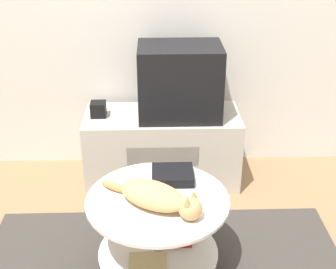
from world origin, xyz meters
name	(u,v)px	position (x,y,z in m)	size (l,w,h in m)	color
tv_stand	(162,148)	(0.01, 0.95, 0.25)	(1.05, 0.45, 0.51)	beige
tv	(180,81)	(0.13, 0.94, 0.75)	(0.54, 0.38, 0.48)	black
speaker	(98,109)	(-0.41, 0.94, 0.56)	(0.10, 0.10, 0.10)	black
coffee_table	(158,226)	(-0.02, 0.03, 0.29)	(0.73, 0.73, 0.44)	#B2B2B7
dvd_box	(173,175)	(0.06, 0.21, 0.49)	(0.22, 0.19, 0.05)	black
cat	(157,197)	(-0.03, -0.04, 0.52)	(0.52, 0.37, 0.14)	tan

